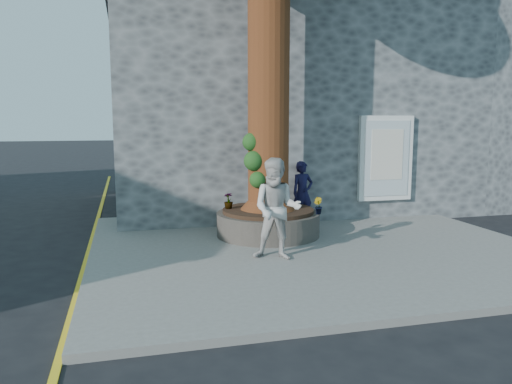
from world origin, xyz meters
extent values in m
plane|color=black|center=(0.00, 0.00, 0.00)|extent=(120.00, 120.00, 0.00)
cube|color=slate|center=(1.50, 1.00, 0.06)|extent=(9.00, 8.00, 0.12)
cube|color=yellow|center=(-3.05, 1.00, 0.00)|extent=(0.10, 30.00, 0.01)
cube|color=#46494B|center=(2.50, 7.20, 3.00)|extent=(10.00, 8.00, 6.00)
cube|color=black|center=(2.50, 7.20, 6.15)|extent=(10.30, 8.30, 0.30)
cube|color=white|center=(4.30, 3.14, 1.70)|extent=(1.50, 0.12, 2.20)
cube|color=silver|center=(4.30, 3.08, 1.70)|extent=(1.25, 0.04, 1.95)
cube|color=silver|center=(4.30, 3.06, 1.80)|extent=(0.90, 0.02, 1.30)
cube|color=#46494B|center=(10.50, 7.20, 3.00)|extent=(6.00, 8.00, 6.00)
cylinder|color=black|center=(0.80, 2.00, 0.38)|extent=(2.30, 2.30, 0.52)
cylinder|color=black|center=(0.80, 2.00, 0.68)|extent=(2.04, 2.04, 0.08)
cylinder|color=#491D12|center=(0.80, 2.00, 4.47)|extent=(0.90, 0.90, 7.50)
cone|color=#491D12|center=(0.80, 2.00, 1.07)|extent=(1.24, 1.24, 0.70)
sphere|color=#154015|center=(0.42, 1.80, 1.82)|extent=(0.44, 0.44, 0.44)
sphere|color=#154015|center=(0.48, 1.70, 1.42)|extent=(0.36, 0.36, 0.36)
sphere|color=#154015|center=(0.40, 1.92, 2.22)|extent=(0.40, 0.40, 0.40)
imported|color=#151335|center=(1.95, 2.96, 0.90)|extent=(0.63, 0.47, 1.56)
imported|color=#B9B5B1|center=(0.42, 0.10, 1.06)|extent=(1.13, 1.02, 1.89)
cube|color=white|center=(2.21, 2.76, 0.26)|extent=(0.23, 0.19, 0.28)
imported|color=gray|center=(0.58, 1.15, 0.89)|extent=(0.21, 0.19, 0.33)
imported|color=gray|center=(1.65, 1.15, 0.90)|extent=(0.24, 0.24, 0.35)
imported|color=gray|center=(-0.05, 2.26, 0.90)|extent=(0.23, 0.23, 0.36)
imported|color=gray|center=(0.94, 2.38, 0.88)|extent=(0.32, 0.35, 0.32)
camera|label=1|loc=(-2.22, -8.55, 2.70)|focal=35.00mm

